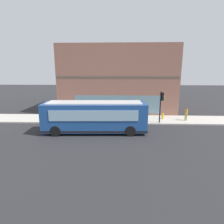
{
  "coord_description": "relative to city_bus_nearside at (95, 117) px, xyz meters",
  "views": [
    {
      "loc": [
        -17.98,
        -0.26,
        6.08
      ],
      "look_at": [
        1.52,
        0.51,
        1.69
      ],
      "focal_mm": 30.03,
      "sensor_mm": 36.0,
      "label": 1
    }
  ],
  "objects": [
    {
      "name": "ground",
      "position": [
        0.23,
        -2.15,
        -1.55
      ],
      "size": [
        120.0,
        120.0,
        0.0
      ],
      "primitive_type": "plane",
      "color": "#262628"
    },
    {
      "name": "sidewalk_curb",
      "position": [
        4.81,
        -2.15,
        -1.48
      ],
      "size": [
        3.96,
        40.0,
        0.15
      ],
      "primitive_type": "cube",
      "color": "#B2ADA3",
      "rests_on": "ground"
    },
    {
      "name": "building_corner",
      "position": [
        11.6,
        -2.15,
        3.15
      ],
      "size": [
        9.68,
        16.19,
        9.42
      ],
      "color": "#8C5B4C",
      "rests_on": "ground"
    },
    {
      "name": "city_bus_nearside",
      "position": [
        0.0,
        0.0,
        0.0
      ],
      "size": [
        2.95,
        10.14,
        3.07
      ],
      "color": "#1E478C",
      "rests_on": "ground"
    },
    {
      "name": "traffic_light_near_corner",
      "position": [
        3.22,
        -7.17,
        1.1
      ],
      "size": [
        0.32,
        0.49,
        3.58
      ],
      "color": "black",
      "rests_on": "sidewalk_curb"
    },
    {
      "name": "fire_hydrant",
      "position": [
        4.92,
        -7.79,
        -1.04
      ],
      "size": [
        0.35,
        0.35,
        0.74
      ],
      "color": "yellow",
      "rests_on": "sidewalk_curb"
    },
    {
      "name": "pedestrian_near_hydrant",
      "position": [
        4.25,
        -5.0,
        -0.51
      ],
      "size": [
        0.32,
        0.32,
        1.56
      ],
      "color": "silver",
      "rests_on": "sidewalk_curb"
    },
    {
      "name": "pedestrian_walking_along_curb",
      "position": [
        3.46,
        -0.6,
        -0.52
      ],
      "size": [
        0.32,
        0.32,
        1.55
      ],
      "color": "#B23338",
      "rests_on": "sidewalk_curb"
    },
    {
      "name": "pedestrian_by_light_pole",
      "position": [
        4.31,
        -10.4,
        -0.51
      ],
      "size": [
        0.32,
        0.32,
        1.57
      ],
      "color": "#99994C",
      "rests_on": "sidewalk_curb"
    },
    {
      "name": "newspaper_vending_box",
      "position": [
        5.77,
        -4.0,
        -0.95
      ],
      "size": [
        0.44,
        0.43,
        0.9
      ],
      "color": "#197233",
      "rests_on": "sidewalk_curb"
    }
  ]
}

